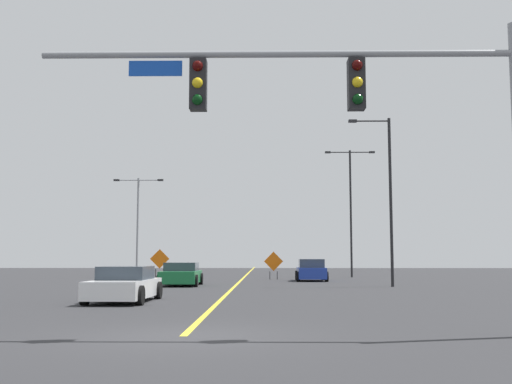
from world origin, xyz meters
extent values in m
plane|color=#2D2D30|center=(0.00, 0.00, 0.00)|extent=(153.20, 153.20, 0.00)
cube|color=yellow|center=(0.00, 42.55, 0.00)|extent=(0.16, 85.11, 0.01)
cylinder|color=gray|center=(1.87, 0.00, 5.71)|extent=(9.70, 0.14, 0.14)
cube|color=black|center=(3.48, 0.00, 5.06)|extent=(0.34, 0.32, 1.05)
sphere|color=#3A0503|center=(3.48, -0.17, 5.41)|extent=(0.22, 0.22, 0.22)
sphere|color=yellow|center=(3.48, -0.17, 5.06)|extent=(0.22, 0.22, 0.22)
sphere|color=black|center=(3.48, -0.17, 4.71)|extent=(0.22, 0.22, 0.22)
cube|color=black|center=(0.25, 0.00, 5.06)|extent=(0.34, 0.32, 1.05)
sphere|color=#3A0503|center=(0.25, -0.17, 5.41)|extent=(0.22, 0.22, 0.22)
sphere|color=yellow|center=(0.25, -0.17, 5.06)|extent=(0.22, 0.22, 0.22)
sphere|color=black|center=(0.25, -0.17, 4.71)|extent=(0.22, 0.22, 0.22)
cube|color=#1447B7|center=(-0.64, 0.00, 5.42)|extent=(1.10, 0.03, 0.32)
cylinder|color=black|center=(8.32, 20.59, 4.51)|extent=(0.16, 0.16, 9.01)
cylinder|color=black|center=(7.34, 20.59, 8.86)|extent=(1.96, 0.08, 0.08)
cube|color=#262628|center=(6.36, 20.59, 8.86)|extent=(0.44, 0.24, 0.14)
cylinder|color=gray|center=(-8.31, 35.76, 3.86)|extent=(0.16, 0.16, 7.71)
cylinder|color=gray|center=(-9.17, 35.76, 7.56)|extent=(1.73, 0.08, 0.08)
cube|color=#262628|center=(-10.03, 35.76, 7.56)|extent=(0.44, 0.24, 0.14)
cylinder|color=gray|center=(-7.44, 35.76, 7.56)|extent=(1.73, 0.08, 0.08)
cube|color=#262628|center=(-6.58, 35.76, 7.56)|extent=(0.44, 0.24, 0.14)
cylinder|color=black|center=(8.33, 36.03, 4.97)|extent=(0.16, 0.16, 9.93)
cylinder|color=black|center=(7.46, 36.03, 9.78)|extent=(1.74, 0.08, 0.08)
cube|color=#262628|center=(6.59, 36.03, 9.78)|extent=(0.44, 0.24, 0.14)
cylinder|color=black|center=(9.20, 36.03, 9.78)|extent=(1.74, 0.08, 0.08)
cube|color=#262628|center=(10.07, 36.03, 9.78)|extent=(0.44, 0.24, 0.14)
cube|color=orange|center=(-5.16, 27.63, 1.44)|extent=(1.24, 0.16, 1.24)
cylinder|color=black|center=(-5.40, 27.61, 0.40)|extent=(0.05, 0.05, 0.80)
cylinder|color=black|center=(-4.92, 27.66, 0.40)|extent=(0.05, 0.05, 0.80)
cube|color=orange|center=(2.21, 31.31, 1.25)|extent=(1.34, 0.28, 1.36)
cylinder|color=black|center=(1.95, 31.26, 0.28)|extent=(0.05, 0.05, 0.56)
cylinder|color=black|center=(2.47, 31.35, 0.28)|extent=(0.05, 0.05, 0.56)
cube|color=#196B38|center=(-2.97, 21.61, 0.48)|extent=(1.94, 4.21, 0.64)
cube|color=#333D47|center=(-2.97, 21.82, 1.03)|extent=(1.73, 2.07, 0.46)
cylinder|color=black|center=(-3.90, 20.13, 0.32)|extent=(0.23, 0.64, 0.64)
cylinder|color=black|center=(-2.01, 20.15, 0.32)|extent=(0.23, 0.64, 0.64)
cylinder|color=black|center=(-3.93, 23.07, 0.32)|extent=(0.23, 0.64, 0.64)
cylinder|color=black|center=(-2.03, 23.09, 0.32)|extent=(0.23, 0.64, 0.64)
cube|color=#1E389E|center=(4.64, 28.61, 0.52)|extent=(1.84, 4.02, 0.71)
cube|color=#333D47|center=(4.64, 28.41, 1.15)|extent=(1.63, 2.08, 0.55)
cylinder|color=black|center=(5.55, 30.00, 0.32)|extent=(0.23, 0.64, 0.64)
cylinder|color=black|center=(3.78, 30.02, 0.32)|extent=(0.23, 0.64, 0.64)
cylinder|color=black|center=(5.51, 27.20, 0.32)|extent=(0.23, 0.64, 0.64)
cylinder|color=black|center=(3.73, 27.23, 0.32)|extent=(0.23, 0.64, 0.64)
cube|color=white|center=(-3.31, 9.40, 0.46)|extent=(1.88, 4.49, 0.61)
cube|color=#333D47|center=(-3.30, 9.62, 1.00)|extent=(1.66, 2.14, 0.46)
cylinder|color=black|center=(-4.23, 7.86, 0.32)|extent=(0.23, 0.64, 0.64)
cylinder|color=black|center=(-2.43, 7.82, 0.32)|extent=(0.23, 0.64, 0.64)
cylinder|color=black|center=(-4.18, 10.98, 0.32)|extent=(0.23, 0.64, 0.64)
cylinder|color=black|center=(-2.38, 10.94, 0.32)|extent=(0.23, 0.64, 0.64)
camera|label=1|loc=(1.61, -12.40, 1.55)|focal=43.57mm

